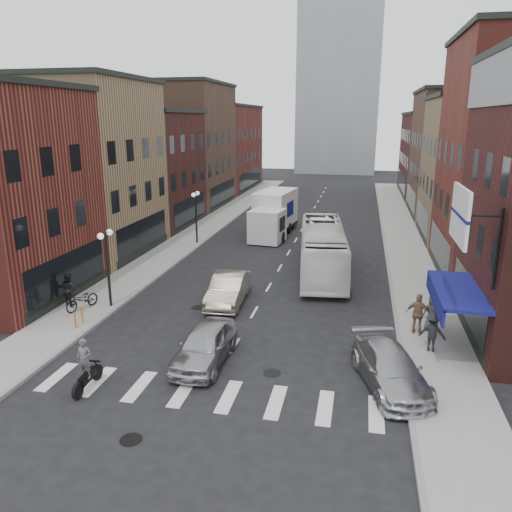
{
  "coord_description": "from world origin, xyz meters",
  "views": [
    {
      "loc": [
        5.01,
        -18.16,
        9.52
      ],
      "look_at": [
        -0.07,
        5.76,
        2.76
      ],
      "focal_mm": 35.0,
      "sensor_mm": 36.0,
      "label": 1
    }
  ],
  "objects_px": {
    "streetlamp_near": "(107,254)",
    "ped_right_c": "(432,313)",
    "box_truck": "(273,214)",
    "ped_right_a": "(432,332)",
    "transit_bus": "(322,249)",
    "ped_right_b": "(418,314)",
    "curb_car": "(390,369)",
    "motorcycle_rider": "(86,366)",
    "billboard_sign": "(462,217)",
    "parked_bicycle": "(82,300)",
    "streetlamp_far": "(196,208)",
    "ped_left_solo": "(69,289)",
    "bike_rack": "(79,318)",
    "sedan_left_far": "(228,289)",
    "sedan_left_near": "(205,345)"
  },
  "relations": [
    {
      "from": "streetlamp_far",
      "to": "curb_car",
      "type": "height_order",
      "value": "streetlamp_far"
    },
    {
      "from": "ped_left_solo",
      "to": "ped_right_b",
      "type": "xyz_separation_m",
      "value": [
        17.4,
        -0.07,
        0.1
      ]
    },
    {
      "from": "motorcycle_rider",
      "to": "curb_car",
      "type": "xyz_separation_m",
      "value": [
        10.75,
        2.53,
        -0.23
      ]
    },
    {
      "from": "sedan_left_near",
      "to": "ped_right_b",
      "type": "xyz_separation_m",
      "value": [
        8.6,
        4.39,
        0.32
      ]
    },
    {
      "from": "curb_car",
      "to": "ped_right_b",
      "type": "relative_size",
      "value": 2.58
    },
    {
      "from": "bike_rack",
      "to": "sedan_left_near",
      "type": "xyz_separation_m",
      "value": [
        6.8,
        -1.99,
        0.22
      ]
    },
    {
      "from": "sedan_left_near",
      "to": "ped_left_solo",
      "type": "xyz_separation_m",
      "value": [
        -8.8,
        4.46,
        0.22
      ]
    },
    {
      "from": "box_truck",
      "to": "ped_right_a",
      "type": "xyz_separation_m",
      "value": [
        10.31,
        -20.35,
        -0.81
      ]
    },
    {
      "from": "sedan_left_near",
      "to": "parked_bicycle",
      "type": "xyz_separation_m",
      "value": [
        -7.75,
        3.94,
        -0.11
      ]
    },
    {
      "from": "motorcycle_rider",
      "to": "sedan_left_far",
      "type": "bearing_deg",
      "value": 68.76
    },
    {
      "from": "sedan_left_near",
      "to": "transit_bus",
      "type": "bearing_deg",
      "value": 75.9
    },
    {
      "from": "transit_bus",
      "to": "curb_car",
      "type": "relative_size",
      "value": 2.33
    },
    {
      "from": "box_truck",
      "to": "curb_car",
      "type": "height_order",
      "value": "box_truck"
    },
    {
      "from": "ped_right_b",
      "to": "curb_car",
      "type": "bearing_deg",
      "value": 87.91
    },
    {
      "from": "transit_bus",
      "to": "ped_right_b",
      "type": "height_order",
      "value": "transit_bus"
    },
    {
      "from": "transit_bus",
      "to": "parked_bicycle",
      "type": "relative_size",
      "value": 5.78
    },
    {
      "from": "box_truck",
      "to": "motorcycle_rider",
      "type": "relative_size",
      "value": 4.3
    },
    {
      "from": "motorcycle_rider",
      "to": "streetlamp_near",
      "type": "bearing_deg",
      "value": 106.51
    },
    {
      "from": "curb_car",
      "to": "ped_left_solo",
      "type": "height_order",
      "value": "ped_left_solo"
    },
    {
      "from": "streetlamp_far",
      "to": "box_truck",
      "type": "height_order",
      "value": "streetlamp_far"
    },
    {
      "from": "ped_left_solo",
      "to": "transit_bus",
      "type": "bearing_deg",
      "value": -119.64
    },
    {
      "from": "curb_car",
      "to": "bike_rack",
      "type": "bearing_deg",
      "value": 153.43
    },
    {
      "from": "bike_rack",
      "to": "ped_right_c",
      "type": "xyz_separation_m",
      "value": [
        16.06,
        2.9,
        0.45
      ]
    },
    {
      "from": "streetlamp_near",
      "to": "ped_right_a",
      "type": "xyz_separation_m",
      "value": [
        15.61,
        -1.99,
        -1.93
      ]
    },
    {
      "from": "motorcycle_rider",
      "to": "ped_left_solo",
      "type": "height_order",
      "value": "motorcycle_rider"
    },
    {
      "from": "ped_right_c",
      "to": "ped_right_b",
      "type": "bearing_deg",
      "value": 31.84
    },
    {
      "from": "sedan_left_far",
      "to": "transit_bus",
      "type": "bearing_deg",
      "value": 53.04
    },
    {
      "from": "ped_right_a",
      "to": "ped_right_c",
      "type": "relative_size",
      "value": 0.98
    },
    {
      "from": "ped_right_b",
      "to": "billboard_sign",
      "type": "bearing_deg",
      "value": 118.13
    },
    {
      "from": "box_truck",
      "to": "sedan_left_far",
      "type": "height_order",
      "value": "box_truck"
    },
    {
      "from": "parked_bicycle",
      "to": "streetlamp_near",
      "type": "bearing_deg",
      "value": 52.99
    },
    {
      "from": "billboard_sign",
      "to": "sedan_left_near",
      "type": "bearing_deg",
      "value": -172.8
    },
    {
      "from": "streetlamp_far",
      "to": "ped_right_a",
      "type": "height_order",
      "value": "streetlamp_far"
    },
    {
      "from": "billboard_sign",
      "to": "streetlamp_near",
      "type": "distance_m",
      "value": 16.68
    },
    {
      "from": "billboard_sign",
      "to": "ped_right_c",
      "type": "relative_size",
      "value": 2.17
    },
    {
      "from": "billboard_sign",
      "to": "parked_bicycle",
      "type": "bearing_deg",
      "value": 170.89
    },
    {
      "from": "box_truck",
      "to": "ped_right_c",
      "type": "height_order",
      "value": "box_truck"
    },
    {
      "from": "ped_left_solo",
      "to": "ped_right_c",
      "type": "bearing_deg",
      "value": -153.71
    },
    {
      "from": "billboard_sign",
      "to": "ped_right_a",
      "type": "relative_size",
      "value": 2.23
    },
    {
      "from": "ped_right_a",
      "to": "ped_left_solo",
      "type": "bearing_deg",
      "value": 9.08
    },
    {
      "from": "bike_rack",
      "to": "streetlamp_far",
      "type": "bearing_deg",
      "value": 89.31
    },
    {
      "from": "sedan_left_far",
      "to": "bike_rack",
      "type": "bearing_deg",
      "value": -144.91
    },
    {
      "from": "curb_car",
      "to": "ped_right_a",
      "type": "xyz_separation_m",
      "value": [
        1.81,
        3.06,
        0.28
      ]
    },
    {
      "from": "ped_left_solo",
      "to": "bike_rack",
      "type": "bearing_deg",
      "value": 153.86
    },
    {
      "from": "sedan_left_far",
      "to": "motorcycle_rider",
      "type": "bearing_deg",
      "value": -108.98
    },
    {
      "from": "bike_rack",
      "to": "ped_right_c",
      "type": "relative_size",
      "value": 0.47
    },
    {
      "from": "streetlamp_near",
      "to": "ped_right_c",
      "type": "bearing_deg",
      "value": 0.73
    },
    {
      "from": "bike_rack",
      "to": "ped_left_solo",
      "type": "distance_m",
      "value": 3.21
    },
    {
      "from": "motorcycle_rider",
      "to": "ped_left_solo",
      "type": "bearing_deg",
      "value": 120.1
    },
    {
      "from": "sedan_left_near",
      "to": "parked_bicycle",
      "type": "distance_m",
      "value": 8.7
    }
  ]
}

